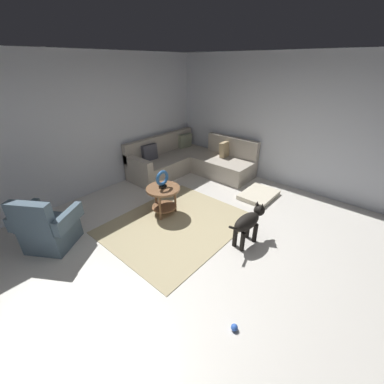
# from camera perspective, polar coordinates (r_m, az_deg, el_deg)

# --- Properties ---
(ground_plane) EXTENTS (6.00, 6.00, 0.10)m
(ground_plane) POSITION_cam_1_polar(r_m,az_deg,el_deg) (3.86, 2.42, -13.10)
(ground_plane) COLOR silver
(wall_back) EXTENTS (6.00, 0.12, 2.70)m
(wall_back) POSITION_cam_1_polar(r_m,az_deg,el_deg) (5.37, -23.30, 13.66)
(wall_back) COLOR silver
(wall_back) RESTS_ON ground_plane
(wall_right) EXTENTS (0.12, 6.00, 2.70)m
(wall_right) POSITION_cam_1_polar(r_m,az_deg,el_deg) (5.65, 22.39, 14.46)
(wall_right) COLOR silver
(wall_right) RESTS_ON ground_plane
(area_rug) EXTENTS (2.30, 1.90, 0.01)m
(area_rug) POSITION_cam_1_polar(r_m,az_deg,el_deg) (4.28, -3.67, -7.47)
(area_rug) COLOR tan
(area_rug) RESTS_ON ground_plane
(sectional_couch) EXTENTS (2.20, 2.25, 0.88)m
(sectional_couch) POSITION_cam_1_polar(r_m,az_deg,el_deg) (6.13, -0.57, 7.14)
(sectional_couch) COLOR #B2A899
(sectional_couch) RESTS_ON ground_plane
(armchair) EXTENTS (0.94, 1.00, 0.88)m
(armchair) POSITION_cam_1_polar(r_m,az_deg,el_deg) (4.21, -30.69, -7.40)
(armchair) COLOR #4C6070
(armchair) RESTS_ON ground_plane
(side_table) EXTENTS (0.60, 0.60, 0.54)m
(side_table) POSITION_cam_1_polar(r_m,az_deg,el_deg) (4.37, -6.74, -0.44)
(side_table) COLOR brown
(side_table) RESTS_ON ground_plane
(torus_sculpture) EXTENTS (0.28, 0.08, 0.33)m
(torus_sculpture) POSITION_cam_1_polar(r_m,az_deg,el_deg) (4.24, -6.96, 3.06)
(torus_sculpture) COLOR black
(torus_sculpture) RESTS_ON side_table
(dog_bed_mat) EXTENTS (0.80, 0.60, 0.09)m
(dog_bed_mat) POSITION_cam_1_polar(r_m,az_deg,el_deg) (5.27, 15.35, -0.64)
(dog_bed_mat) COLOR beige
(dog_bed_mat) RESTS_ON ground_plane
(dog) EXTENTS (0.85, 0.28, 0.63)m
(dog) POSITION_cam_1_polar(r_m,az_deg,el_deg) (3.77, 13.07, -6.89)
(dog) COLOR black
(dog) RESTS_ON ground_plane
(dog_toy_ball) EXTENTS (0.07, 0.07, 0.07)m
(dog_toy_ball) POSITION_cam_1_polar(r_m,az_deg,el_deg) (2.96, 9.89, -28.77)
(dog_toy_ball) COLOR blue
(dog_toy_ball) RESTS_ON ground_plane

